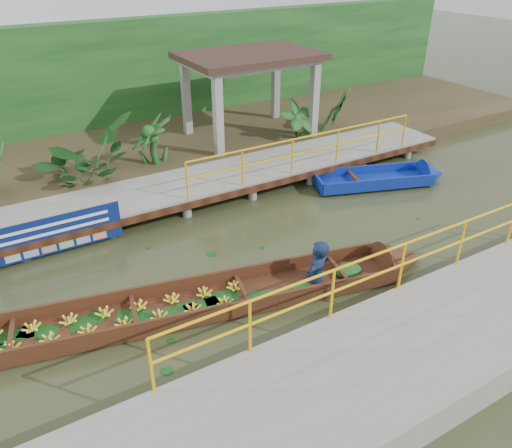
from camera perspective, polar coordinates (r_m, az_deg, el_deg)
ground at (r=11.62m, az=2.07°, el=-3.39°), size 80.00×80.00×0.00m
land_strip at (r=17.63m, az=-11.26°, el=8.81°), size 30.00×8.00×0.45m
far_dock at (r=14.04m, az=-5.38°, el=4.87°), size 16.00×2.06×1.66m
near_dock at (r=9.59m, az=21.35°, el=-11.78°), size 18.00×2.40×1.73m
pavilion at (r=17.05m, az=-0.74°, el=17.75°), size 4.40×3.00×3.00m
foliage_backdrop at (r=19.41m, az=-14.50°, el=15.86°), size 30.00×0.80×4.00m
vendor_boat at (r=9.93m, az=-5.66°, el=-8.17°), size 10.63×3.22×2.35m
moored_blue_boat at (r=15.61m, az=16.41°, el=5.15°), size 4.12×2.26×0.96m
blue_banner at (r=12.15m, az=-21.78°, el=-1.04°), size 2.92×0.04×0.91m
tropical_plants at (r=15.03m, az=-12.34°, el=9.00°), size 14.20×1.20×1.50m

